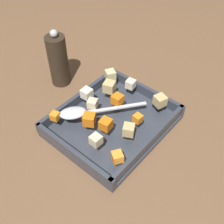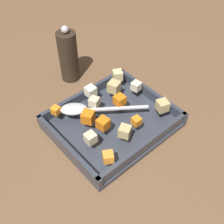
{
  "view_description": "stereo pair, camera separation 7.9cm",
  "coord_description": "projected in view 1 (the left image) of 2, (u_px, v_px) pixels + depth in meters",
  "views": [
    {
      "loc": [
        -0.43,
        -0.35,
        0.62
      ],
      "look_at": [
        -0.02,
        0.0,
        0.06
      ],
      "focal_mm": 45.02,
      "sensor_mm": 36.0,
      "label": 1
    },
    {
      "loc": [
        -0.38,
        -0.41,
        0.62
      ],
      "look_at": [
        -0.02,
        0.0,
        0.06
      ],
      "focal_mm": 45.02,
      "sensor_mm": 36.0,
      "label": 2
    }
  ],
  "objects": [
    {
      "name": "potato_chunk_corner_nw",
      "position": [
        93.0,
        104.0,
        0.81
      ],
      "size": [
        0.04,
        0.04,
        0.03
      ],
      "primitive_type": "cube",
      "rotation": [
        0.0,
        0.0,
        0.42
      ],
      "color": "beige",
      "rests_on": "baking_dish"
    },
    {
      "name": "carrot_chunk_corner_se",
      "position": [
        138.0,
        118.0,
        0.77
      ],
      "size": [
        0.02,
        0.02,
        0.02
      ],
      "primitive_type": "cube",
      "rotation": [
        0.0,
        0.0,
        1.49
      ],
      "color": "orange",
      "rests_on": "baking_dish"
    },
    {
      "name": "potato_chunk_near_spoon",
      "position": [
        109.0,
        87.0,
        0.85
      ],
      "size": [
        0.04,
        0.04,
        0.03
      ],
      "primitive_type": "cube",
      "rotation": [
        0.0,
        0.0,
        3.47
      ],
      "color": "tan",
      "rests_on": "baking_dish"
    },
    {
      "name": "pepper_mill",
      "position": [
        58.0,
        60.0,
        0.9
      ],
      "size": [
        0.06,
        0.06,
        0.2
      ],
      "color": "#2D2319",
      "rests_on": "ground_plane"
    },
    {
      "name": "ground_plane",
      "position": [
        117.0,
        123.0,
        0.84
      ],
      "size": [
        4.0,
        4.0,
        0.0
      ],
      "primitive_type": "plane",
      "color": "brown"
    },
    {
      "name": "potato_chunk_front_center",
      "position": [
        110.0,
        75.0,
        0.9
      ],
      "size": [
        0.04,
        0.04,
        0.03
      ],
      "primitive_type": "cube",
      "rotation": [
        0.0,
        0.0,
        1.07
      ],
      "color": "#E0CC89",
      "rests_on": "baking_dish"
    },
    {
      "name": "potato_chunk_near_left",
      "position": [
        131.0,
        84.0,
        0.87
      ],
      "size": [
        0.03,
        0.03,
        0.03
      ],
      "primitive_type": "cube",
      "rotation": [
        0.0,
        0.0,
        0.14
      ],
      "color": "beige",
      "rests_on": "baking_dish"
    },
    {
      "name": "carrot_chunk_heap_top",
      "position": [
        117.0,
        99.0,
        0.82
      ],
      "size": [
        0.03,
        0.03,
        0.03
      ],
      "primitive_type": "cube",
      "rotation": [
        0.0,
        0.0,
        0.02
      ],
      "color": "orange",
      "rests_on": "baking_dish"
    },
    {
      "name": "potato_chunk_corner_sw",
      "position": [
        96.0,
        140.0,
        0.71
      ],
      "size": [
        0.03,
        0.03,
        0.03
      ],
      "primitive_type": "cube",
      "rotation": [
        0.0,
        0.0,
        1.54
      ],
      "color": "beige",
      "rests_on": "baking_dish"
    },
    {
      "name": "carrot_chunk_back_center",
      "position": [
        55.0,
        116.0,
        0.78
      ],
      "size": [
        0.03,
        0.03,
        0.02
      ],
      "primitive_type": "cube",
      "rotation": [
        0.0,
        0.0,
        0.29
      ],
      "color": "orange",
      "rests_on": "baking_dish"
    },
    {
      "name": "serving_spoon",
      "position": [
        78.0,
        112.0,
        0.79
      ],
      "size": [
        0.22,
        0.17,
        0.02
      ],
      "rotation": [
        0.0,
        0.0,
        5.64
      ],
      "color": "silver",
      "rests_on": "baking_dish"
    },
    {
      "name": "baking_dish",
      "position": [
        112.0,
        122.0,
        0.82
      ],
      "size": [
        0.33,
        0.28,
        0.05
      ],
      "color": "#333842",
      "rests_on": "ground_plane"
    },
    {
      "name": "potato_chunk_far_right",
      "position": [
        160.0,
        101.0,
        0.81
      ],
      "size": [
        0.04,
        0.04,
        0.03
      ],
      "primitive_type": "cube",
      "rotation": [
        0.0,
        0.0,
        1.24
      ],
      "color": "tan",
      "rests_on": "baking_dish"
    },
    {
      "name": "carrot_chunk_under_handle",
      "position": [
        89.0,
        119.0,
        0.76
      ],
      "size": [
        0.04,
        0.04,
        0.03
      ],
      "primitive_type": "cube",
      "rotation": [
        0.0,
        0.0,
        2.11
      ],
      "color": "orange",
      "rests_on": "baking_dish"
    },
    {
      "name": "parsnip_chunk_near_right",
      "position": [
        87.0,
        93.0,
        0.84
      ],
      "size": [
        0.03,
        0.03,
        0.03
      ],
      "primitive_type": "cube",
      "rotation": [
        0.0,
        0.0,
        1.61
      ],
      "color": "silver",
      "rests_on": "baking_dish"
    },
    {
      "name": "carrot_chunk_heap_side",
      "position": [
        117.0,
        157.0,
        0.68
      ],
      "size": [
        0.03,
        0.03,
        0.03
      ],
      "primitive_type": "cube",
      "rotation": [
        0.0,
        0.0,
        2.6
      ],
      "color": "orange",
      "rests_on": "baking_dish"
    },
    {
      "name": "potato_chunk_corner_ne",
      "position": [
        129.0,
        130.0,
        0.74
      ],
      "size": [
        0.04,
        0.04,
        0.03
      ],
      "primitive_type": "cube",
      "rotation": [
        0.0,
        0.0,
        5.2
      ],
      "color": "tan",
      "rests_on": "baking_dish"
    },
    {
      "name": "carrot_chunk_mid_right",
      "position": [
        106.0,
        124.0,
        0.75
      ],
      "size": [
        0.03,
        0.03,
        0.03
      ],
      "primitive_type": "cube",
      "rotation": [
        0.0,
        0.0,
        3.29
      ],
      "color": "orange",
      "rests_on": "baking_dish"
    }
  ]
}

